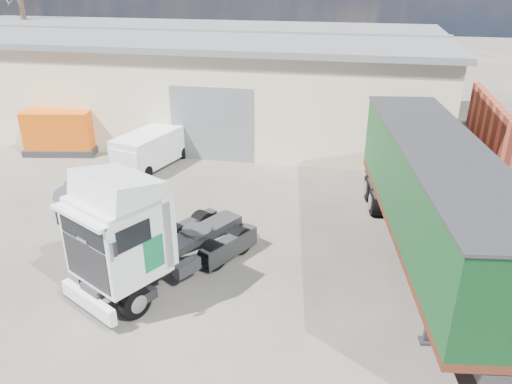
% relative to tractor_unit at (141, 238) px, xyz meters
% --- Properties ---
extents(ground, '(120.00, 120.00, 0.00)m').
position_rel_tractor_unit_xyz_m(ground, '(1.12, 0.54, -1.64)').
color(ground, '#282621').
rests_on(ground, ground).
extents(warehouse, '(30.60, 12.60, 5.42)m').
position_rel_tractor_unit_xyz_m(warehouse, '(-4.88, 16.54, 1.02)').
color(warehouse, beige).
rests_on(warehouse, ground).
extents(tractor_unit, '(4.67, 6.05, 3.90)m').
position_rel_tractor_unit_xyz_m(tractor_unit, '(0.00, 0.00, 0.00)').
color(tractor_unit, black).
rests_on(tractor_unit, ground).
extents(box_trailer, '(4.13, 12.17, 3.97)m').
position_rel_tractor_unit_xyz_m(box_trailer, '(8.30, 3.04, 0.78)').
color(box_trailer, '#2D2D30').
rests_on(box_trailer, ground).
extents(panel_van, '(2.72, 4.37, 1.67)m').
position_rel_tractor_unit_xyz_m(panel_van, '(-3.53, 9.17, -0.78)').
color(panel_van, black).
rests_on(panel_van, ground).
extents(orange_skip, '(3.85, 2.79, 2.20)m').
position_rel_tractor_unit_xyz_m(orange_skip, '(-8.71, 10.34, -0.68)').
color(orange_skip, '#2D2D30').
rests_on(orange_skip, ground).
extents(gravel_heap, '(5.45, 5.45, 0.88)m').
position_rel_tractor_unit_xyz_m(gravel_heap, '(-4.50, 5.77, -1.23)').
color(gravel_heap, black).
rests_on(gravel_heap, ground).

